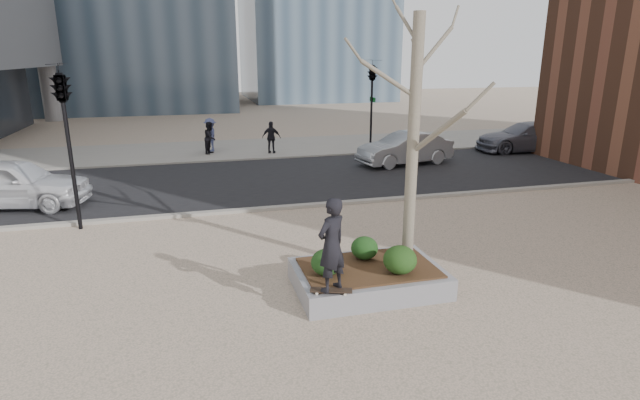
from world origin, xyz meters
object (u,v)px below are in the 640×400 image
object	(u,v)px
planter	(368,278)
skateboard	(331,291)
skateboarder	(332,245)
police_car	(12,183)

from	to	relation	value
planter	skateboard	size ratio (longest dim) A/B	3.85
skateboarder	planter	bearing A→B (deg)	-171.42
planter	skateboarder	xyz separation A→B (m)	(-1.05, -0.88, 1.18)
police_car	skateboarder	bearing A→B (deg)	-126.89
skateboard	police_car	xyz separation A→B (m)	(-7.83, 9.26, 0.31)
planter	skateboarder	world-z (taller)	skateboarder
planter	police_car	world-z (taller)	police_car
skateboard	skateboarder	size ratio (longest dim) A/B	0.44
skateboarder	police_car	bearing A→B (deg)	-81.06
police_car	planter	bearing A→B (deg)	-120.44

